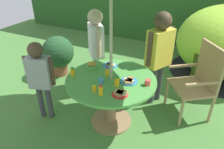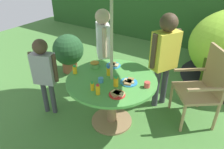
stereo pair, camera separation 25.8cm
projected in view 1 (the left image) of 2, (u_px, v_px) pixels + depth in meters
The scene contains 19 objects.
ground_plane at pixel (111, 122), 3.03m from camera, with size 10.00×10.00×0.02m, color #477A38.
hedge_backdrop at pixel (175, 0), 5.30m from camera, with size 9.00×0.70×2.12m, color #285623.
garden_table at pixel (111, 91), 2.77m from camera, with size 1.15×1.15×0.70m.
wooden_chair at pixel (199, 79), 2.93m from camera, with size 0.71×0.72×1.06m.
potted_plant at pixel (58, 53), 4.01m from camera, with size 0.59×0.59×0.76m.
child_in_yellow_shirt at pixel (160, 48), 3.01m from camera, with size 0.35×0.43×1.42m.
child_in_white_shirt at pixel (96, 41), 3.38m from camera, with size 0.38×0.39×1.36m.
child_in_grey_shirt at pixel (40, 72), 2.76m from camera, with size 0.37×0.25×1.15m.
snack_bowl at pixel (92, 65), 2.91m from camera, with size 0.15×0.15×0.08m.
plate_far_right at pixel (120, 93), 2.37m from camera, with size 0.19×0.19×0.03m.
plate_back_edge at pixel (110, 65), 2.98m from camera, with size 0.21×0.21×0.03m.
plate_center_back at pixel (129, 81), 2.61m from camera, with size 0.21×0.21×0.03m.
juice_bottle_near_left at pixel (94, 87), 2.41m from camera, with size 0.05×0.05×0.11m.
juice_bottle_near_right at pixel (117, 81), 2.51m from camera, with size 0.06×0.06×0.13m.
juice_bottle_far_left at pixel (73, 72), 2.72m from camera, with size 0.05×0.05×0.12m.
juice_bottle_center_front at pixel (107, 72), 2.72m from camera, with size 0.05×0.05×0.12m.
juice_bottle_mid_left at pixel (101, 90), 2.34m from camera, with size 0.05×0.05×0.13m.
cup_near at pixel (101, 81), 2.58m from camera, with size 0.07×0.07×0.06m, color #4C99D8.
cup_far at pixel (148, 82), 2.54m from camera, with size 0.07×0.07×0.07m, color #E04C47.
Camera 1 is at (1.02, -2.06, 2.08)m, focal length 34.11 mm.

